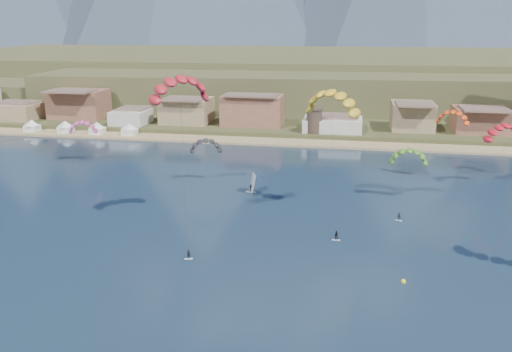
% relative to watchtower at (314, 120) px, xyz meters
% --- Properties ---
extents(ground, '(2400.00, 2400.00, 0.00)m').
position_rel_watchtower_xyz_m(ground, '(-5.00, -114.00, -6.37)').
color(ground, black).
rests_on(ground, ground).
extents(beach, '(2200.00, 12.00, 0.90)m').
position_rel_watchtower_xyz_m(beach, '(-5.00, -8.00, -6.12)').
color(beach, tan).
rests_on(beach, ground).
extents(land, '(2200.00, 900.00, 4.00)m').
position_rel_watchtower_xyz_m(land, '(-5.00, 446.00, -6.37)').
color(land, '#4D4A2A').
rests_on(land, ground).
extents(foothills, '(940.00, 210.00, 18.00)m').
position_rel_watchtower_xyz_m(foothills, '(17.39, 118.47, 2.71)').
color(foothills, brown).
rests_on(foothills, ground).
extents(town, '(400.00, 24.00, 12.00)m').
position_rel_watchtower_xyz_m(town, '(-45.00, 8.00, 1.63)').
color(town, silver).
rests_on(town, ground).
extents(watchtower, '(5.82, 5.82, 8.60)m').
position_rel_watchtower_xyz_m(watchtower, '(0.00, 0.00, 0.00)').
color(watchtower, '#47382D').
rests_on(watchtower, ground).
extents(beach_tents, '(43.40, 6.40, 5.00)m').
position_rel_watchtower_xyz_m(beach_tents, '(-81.25, -8.00, -2.66)').
color(beach_tents, white).
rests_on(beach_tents, ground).
extents(kitesurfer_red, '(11.96, 17.29, 31.34)m').
position_rel_watchtower_xyz_m(kitesurfer_red, '(-17.52, -88.40, 21.63)').
color(kitesurfer_red, silver).
rests_on(kitesurfer_red, ground).
extents(kitesurfer_yellow, '(12.83, 18.45, 28.11)m').
position_rel_watchtower_xyz_m(kitesurfer_yellow, '(8.67, -73.69, 17.73)').
color(kitesurfer_yellow, silver).
rests_on(kitesurfer_yellow, ground).
extents(kitesurfer_green, '(8.97, 15.31, 15.83)m').
position_rel_watchtower_xyz_m(kitesurfer_green, '(25.30, -61.90, 4.41)').
color(kitesurfer_green, silver).
rests_on(kitesurfer_green, ground).
extents(distant_kite_pink, '(8.70, 6.64, 14.32)m').
position_rel_watchtower_xyz_m(distant_kite_pink, '(-60.59, -44.47, 4.73)').
color(distant_kite_pink, '#262626').
rests_on(distant_kite_pink, ground).
extents(distant_kite_dark, '(8.71, 6.57, 13.56)m').
position_rel_watchtower_xyz_m(distant_kite_dark, '(-22.01, -56.75, 3.84)').
color(distant_kite_dark, '#262626').
rests_on(distant_kite_dark, ground).
extents(distant_kite_orange, '(8.83, 6.95, 19.70)m').
position_rel_watchtower_xyz_m(distant_kite_orange, '(36.54, -45.28, 10.63)').
color(distant_kite_orange, '#262626').
rests_on(distant_kite_orange, ground).
extents(distant_kite_red, '(10.47, 7.91, 17.75)m').
position_rel_watchtower_xyz_m(distant_kite_red, '(47.53, -48.34, 8.08)').
color(distant_kite_red, '#262626').
rests_on(distant_kite_red, ground).
extents(windsurfer, '(2.58, 2.82, 4.46)m').
position_rel_watchtower_xyz_m(windsurfer, '(-9.72, -61.84, -4.95)').
color(windsurfer, silver).
rests_on(windsurfer, ground).
extents(buoy, '(0.80, 0.80, 0.80)m').
position_rel_watchtower_xyz_m(buoy, '(21.79, -101.95, -6.23)').
color(buoy, yellow).
rests_on(buoy, ground).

